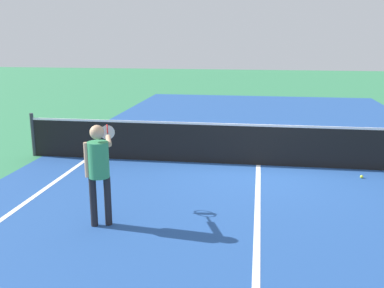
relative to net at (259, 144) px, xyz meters
name	(u,v)px	position (x,y,z in m)	size (l,w,h in m)	color
ground_plane	(258,165)	(0.00, 0.00, -0.49)	(60.00, 60.00, 0.00)	#337F51
court_surface_inbounds	(258,165)	(0.00, 0.00, -0.49)	(10.62, 24.40, 0.00)	#234C93
line_center_service	(257,221)	(0.00, -3.20, -0.49)	(0.10, 6.40, 0.01)	white
net	(259,144)	(0.00, 0.00, 0.00)	(11.15, 0.09, 1.07)	#33383D
player_near	(99,164)	(-2.43, -3.69, 0.50)	(0.47, 1.19, 1.61)	black
tennis_ball_near_net	(362,177)	(2.15, -0.65, -0.46)	(0.07, 0.07, 0.07)	#CCE033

